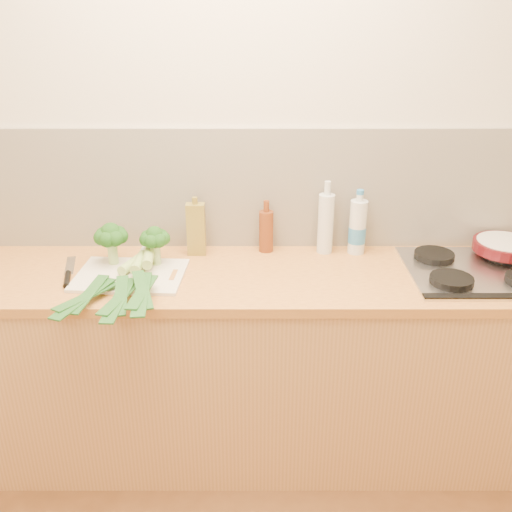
{
  "coord_description": "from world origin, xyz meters",
  "views": [
    {
      "loc": [
        0.1,
        -0.93,
        1.92
      ],
      "look_at": [
        0.1,
        1.1,
        1.02
      ],
      "focal_mm": 40.0,
      "sensor_mm": 36.0,
      "label": 1
    }
  ],
  "objects": [
    {
      "name": "leek_front",
      "position": [
        -0.44,
        1.14,
        0.94
      ],
      "size": [
        0.29,
        0.66,
        0.04
      ],
      "rotation": [
        0.0,
        0.0,
        -0.36
      ],
      "color": "white",
      "rests_on": "chopping_board"
    },
    {
      "name": "amber_bottle",
      "position": [
        0.14,
        1.43,
        1.0
      ],
      "size": [
        0.06,
        0.06,
        0.24
      ],
      "color": "#662F13",
      "rests_on": "counter"
    },
    {
      "name": "leek_back",
      "position": [
        -0.34,
        1.12,
        0.97
      ],
      "size": [
        0.13,
        0.69,
        0.04
      ],
      "rotation": [
        0.0,
        0.0,
        0.1
      ],
      "color": "white",
      "rests_on": "chopping_board"
    },
    {
      "name": "skillet",
      "position": [
        1.18,
        1.34,
        0.96
      ],
      "size": [
        0.4,
        0.27,
        0.05
      ],
      "rotation": [
        0.0,
        0.0,
        -0.07
      ],
      "color": "#4C0C10",
      "rests_on": "gas_hob"
    },
    {
      "name": "broccoli_left",
      "position": [
        -0.51,
        1.26,
        1.04
      ],
      "size": [
        0.14,
        0.14,
        0.18
      ],
      "color": "#9FC372",
      "rests_on": "chopping_board"
    },
    {
      "name": "leek_mid",
      "position": [
        -0.38,
        1.12,
        0.95
      ],
      "size": [
        0.11,
        0.7,
        0.04
      ],
      "rotation": [
        0.0,
        0.0,
        -0.03
      ],
      "color": "white",
      "rests_on": "chopping_board"
    },
    {
      "name": "broccoli_right",
      "position": [
        -0.32,
        1.26,
        1.03
      ],
      "size": [
        0.13,
        0.13,
        0.17
      ],
      "color": "#9FC372",
      "rests_on": "chopping_board"
    },
    {
      "name": "chopping_board",
      "position": [
        -0.41,
        1.16,
        0.91
      ],
      "size": [
        0.45,
        0.35,
        0.01
      ],
      "primitive_type": "cube",
      "rotation": [
        0.0,
        0.0,
        -0.06
      ],
      "color": "beige",
      "rests_on": "counter"
    },
    {
      "name": "oil_tin",
      "position": [
        -0.16,
        1.4,
        1.02
      ],
      "size": [
        0.08,
        0.05,
        0.26
      ],
      "color": "olive",
      "rests_on": "counter"
    },
    {
      "name": "chefs_knife",
      "position": [
        -0.67,
        1.15,
        0.91
      ],
      "size": [
        0.1,
        0.31,
        0.02
      ],
      "rotation": [
        0.0,
        0.0,
        0.22
      ],
      "color": "silver",
      "rests_on": "counter"
    },
    {
      "name": "room_shell",
      "position": [
        0.0,
        1.49,
        1.17
      ],
      "size": [
        3.5,
        3.5,
        3.5
      ],
      "color": "beige",
      "rests_on": "ground"
    },
    {
      "name": "water_bottle",
      "position": [
        0.55,
        1.41,
        1.01
      ],
      "size": [
        0.08,
        0.08,
        0.27
      ],
      "color": "silver",
      "rests_on": "counter"
    },
    {
      "name": "glass_bottle",
      "position": [
        0.41,
        1.42,
        1.04
      ],
      "size": [
        0.07,
        0.07,
        0.33
      ],
      "color": "silver",
      "rests_on": "counter"
    },
    {
      "name": "gas_hob",
      "position": [
        1.02,
        1.2,
        0.91
      ],
      "size": [
        0.58,
        0.5,
        0.04
      ],
      "color": "silver",
      "rests_on": "counter"
    },
    {
      "name": "counter",
      "position": [
        0.0,
        1.2,
        0.45
      ],
      "size": [
        3.2,
        0.62,
        0.9
      ],
      "color": "tan",
      "rests_on": "ground"
    }
  ]
}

